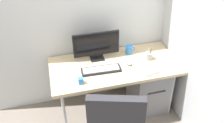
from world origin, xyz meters
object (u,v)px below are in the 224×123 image
object	(u,v)px
mouse	(129,63)
pen_holder	(149,56)
coffee_mug	(129,49)
desk_clamp_accessory	(81,81)
keyboard	(101,70)
filing_cabinet	(148,87)
notebook	(148,69)
monitor	(96,45)

from	to	relation	value
mouse	pen_holder	distance (m)	0.27
pen_holder	coffee_mug	size ratio (longest dim) A/B	1.29
coffee_mug	desk_clamp_accessory	distance (m)	0.78
keyboard	pen_holder	bearing A→B (deg)	8.13
filing_cabinet	notebook	size ratio (longest dim) A/B	3.00
monitor	keyboard	world-z (taller)	monitor
filing_cabinet	keyboard	distance (m)	0.75
desk_clamp_accessory	filing_cabinet	bearing A→B (deg)	11.97
filing_cabinet	pen_holder	bearing A→B (deg)	105.76
desk_clamp_accessory	mouse	bearing A→B (deg)	17.45
mouse	pen_holder	xyz separation A→B (m)	(0.26, 0.05, 0.03)
pen_holder	desk_clamp_accessory	xyz separation A→B (m)	(-0.85, -0.24, -0.01)
filing_cabinet	monitor	world-z (taller)	monitor
coffee_mug	pen_holder	bearing A→B (deg)	-43.96
keyboard	monitor	bearing A→B (deg)	87.88
pen_holder	coffee_mug	bearing A→B (deg)	136.04
keyboard	coffee_mug	bearing A→B (deg)	32.78
keyboard	mouse	size ratio (longest dim) A/B	5.38
filing_cabinet	mouse	distance (m)	0.51
monitor	pen_holder	size ratio (longest dim) A/B	3.50
filing_cabinet	keyboard	xyz separation A→B (m)	(-0.61, -0.03, 0.42)
notebook	desk_clamp_accessory	size ratio (longest dim) A/B	2.96
notebook	mouse	bearing A→B (deg)	125.59
monitor	pen_holder	xyz separation A→B (m)	(0.59, -0.17, -0.14)
keyboard	notebook	world-z (taller)	keyboard
keyboard	pen_holder	size ratio (longest dim) A/B	2.87
keyboard	desk_clamp_accessory	distance (m)	0.29
keyboard	mouse	xyz separation A→B (m)	(0.34, 0.03, 0.00)
monitor	keyboard	distance (m)	0.31
keyboard	coffee_mug	world-z (taller)	coffee_mug
monitor	desk_clamp_accessory	world-z (taller)	monitor
filing_cabinet	desk_clamp_accessory	bearing A→B (deg)	-168.03
monitor	desk_clamp_accessory	distance (m)	0.51
mouse	desk_clamp_accessory	bearing A→B (deg)	-172.02
filing_cabinet	coffee_mug	xyz separation A→B (m)	(-0.20, 0.23, 0.46)
keyboard	mouse	world-z (taller)	mouse
filing_cabinet	keyboard	size ratio (longest dim) A/B	1.35
coffee_mug	desk_clamp_accessory	bearing A→B (deg)	-147.86
filing_cabinet	monitor	xyz separation A→B (m)	(-0.60, 0.23, 0.59)
mouse	coffee_mug	size ratio (longest dim) A/B	0.68
mouse	pen_holder	bearing A→B (deg)	1.53
notebook	coffee_mug	world-z (taller)	coffee_mug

